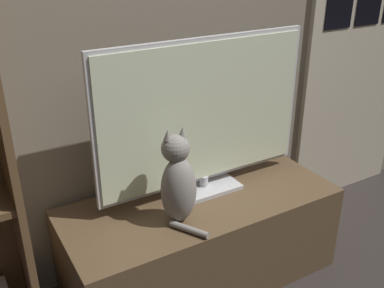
# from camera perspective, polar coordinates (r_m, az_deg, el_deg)

# --- Properties ---
(wall_back) EXTENTS (4.80, 0.05, 2.60)m
(wall_back) POSITION_cam_1_polar(r_m,az_deg,el_deg) (2.10, -3.49, 17.21)
(wall_back) COLOR #756B5B
(wall_back) RESTS_ON ground_plane
(tv_stand) EXTENTS (1.31, 0.56, 0.45)m
(tv_stand) POSITION_cam_1_polar(r_m,az_deg,el_deg) (2.25, 1.07, -12.03)
(tv_stand) COLOR brown
(tv_stand) RESTS_ON ground_plane
(tv) EXTENTS (1.06, 0.20, 0.74)m
(tv) POSITION_cam_1_polar(r_m,az_deg,el_deg) (2.05, 1.53, 3.43)
(tv) COLOR #B7B7BC
(tv) RESTS_ON tv_stand
(cat) EXTENTS (0.17, 0.28, 0.42)m
(cat) POSITION_cam_1_polar(r_m,az_deg,el_deg) (1.89, -1.81, -4.86)
(cat) COLOR gray
(cat) RESTS_ON tv_stand
(door) EXTENTS (0.84, 0.04, 2.05)m
(door) POSITION_cam_1_polar(r_m,az_deg,el_deg) (2.93, 20.79, 12.82)
(door) COLOR #B2A893
(door) RESTS_ON ground_plane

